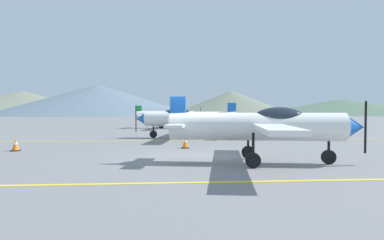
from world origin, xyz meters
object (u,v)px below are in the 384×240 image
Objects in this scene: airplane_far at (168,115)px; traffic_cone_front at (185,142)px; airplane_mid at (186,118)px; car_sedan at (248,122)px; airplane_near at (263,126)px; traffic_cone_side at (15,145)px.

airplane_far reaches higher than traffic_cone_front.
airplane_mid is 12.05m from airplane_far.
car_sedan is at bearing 48.37° from airplane_mid.
car_sedan is (3.70, 16.94, -0.50)m from airplane_near.
airplane_near is 1.00× the size of airplane_far.
airplane_near is at bearing -102.33° from car_sedan.
airplane_mid is 10.34m from traffic_cone_side.
airplane_near is at bearing -21.71° from traffic_cone_side.
airplane_mid and airplane_far have the same top height.
airplane_near is at bearing -77.97° from airplane_mid.
airplane_near is 5.42m from traffic_cone_front.
traffic_cone_front is (-2.54, 4.67, -1.05)m from airplane_near.
car_sedan is 13.78m from traffic_cone_front.
airplane_far reaches higher than traffic_cone_side.
traffic_cone_side is (-6.94, -18.12, -1.05)m from airplane_far.
traffic_cone_side is (-7.91, -0.51, 0.00)m from traffic_cone_front.
traffic_cone_side is at bearing -110.96° from airplane_far.
airplane_far is 8.99m from car_sedan.
airplane_near is 1.00× the size of airplane_mid.
car_sedan is 19.08m from traffic_cone_side.
airplane_mid is at bearing 36.66° from traffic_cone_side.
traffic_cone_front is at bearing -93.53° from airplane_mid.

